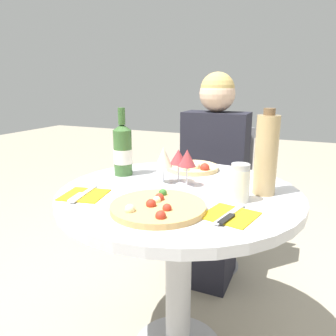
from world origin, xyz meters
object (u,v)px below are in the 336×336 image
at_px(dining_table, 179,225).
at_px(wine_bottle, 123,150).
at_px(tall_carafe, 266,155).
at_px(chair_behind_diner, 216,198).
at_px(pizza_large, 158,207).
at_px(seated_diner, 211,186).

relative_size(dining_table, wine_bottle, 3.12).
bearing_deg(tall_carafe, dining_table, -164.12).
relative_size(dining_table, chair_behind_diner, 1.05).
bearing_deg(pizza_large, dining_table, 93.48).
relative_size(dining_table, seated_diner, 0.76).
height_order(seated_diner, pizza_large, seated_diner).
height_order(pizza_large, tall_carafe, tall_carafe).
relative_size(dining_table, tall_carafe, 2.95).
distance_m(chair_behind_diner, seated_diner, 0.18).
distance_m(seated_diner, pizza_large, 0.93).
relative_size(seated_diner, pizza_large, 3.89).
xyz_separation_m(dining_table, wine_bottle, (-0.31, 0.10, 0.26)).
xyz_separation_m(dining_table, chair_behind_diner, (-0.07, 0.81, -0.17)).
bearing_deg(wine_bottle, dining_table, -18.04).
height_order(seated_diner, wine_bottle, seated_diner).
relative_size(seated_diner, wine_bottle, 4.08).
height_order(dining_table, tall_carafe, tall_carafe).
distance_m(pizza_large, tall_carafe, 0.44).
bearing_deg(seated_diner, wine_bottle, 67.28).
distance_m(wine_bottle, tall_carafe, 0.62).
bearing_deg(pizza_large, tall_carafe, 46.66).
bearing_deg(dining_table, wine_bottle, 161.96).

